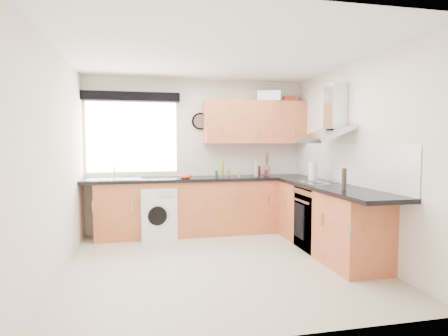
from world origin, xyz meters
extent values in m
plane|color=beige|center=(0.00, 0.00, 0.00)|extent=(3.60, 3.60, 0.00)
cube|color=white|center=(0.00, 0.00, 2.50)|extent=(3.60, 3.60, 0.02)
cube|color=silver|center=(0.00, 1.80, 1.25)|extent=(3.60, 0.02, 2.50)
cube|color=silver|center=(0.00, -1.80, 1.25)|extent=(3.60, 0.02, 2.50)
cube|color=silver|center=(-1.80, 0.00, 1.25)|extent=(0.02, 3.60, 2.50)
cube|color=silver|center=(1.80, 0.00, 1.25)|extent=(0.02, 3.60, 2.50)
cube|color=white|center=(-1.05, 1.79, 1.55)|extent=(1.40, 0.02, 1.10)
cube|color=black|center=(-1.05, 1.70, 2.18)|extent=(1.50, 0.18, 0.14)
cube|color=white|center=(1.79, 0.30, 1.18)|extent=(0.01, 3.00, 0.54)
cube|color=#AF5530|center=(-0.10, 1.51, 0.43)|extent=(3.00, 0.58, 0.86)
cube|color=#AF5530|center=(1.50, 1.50, 0.43)|extent=(0.60, 0.60, 0.86)
cube|color=#AF5530|center=(1.51, 0.15, 0.43)|extent=(0.58, 2.10, 0.86)
cube|color=black|center=(0.00, 1.50, 0.89)|extent=(3.60, 0.62, 0.05)
cube|color=black|center=(1.50, 0.00, 0.89)|extent=(0.62, 2.42, 0.05)
cube|color=black|center=(1.50, 0.30, 0.42)|extent=(0.56, 0.58, 0.85)
cube|color=#B2BFC5|center=(1.50, 0.30, 0.92)|extent=(0.52, 0.52, 0.01)
cube|color=#AF5530|center=(0.95, 1.62, 1.80)|extent=(1.70, 0.35, 0.70)
cube|color=white|center=(-0.69, 1.40, 0.39)|extent=(0.59, 0.58, 0.78)
cylinder|color=black|center=(0.05, 1.76, 1.81)|extent=(0.28, 0.04, 0.28)
cube|color=white|center=(1.17, 1.59, 2.23)|extent=(0.45, 0.38, 0.16)
cube|color=#C2492B|center=(1.60, 1.72, 2.20)|extent=(0.27, 0.24, 0.11)
cylinder|color=slate|center=(1.15, 1.60, 0.99)|extent=(0.12, 0.12, 0.16)
cylinder|color=white|center=(1.53, 0.66, 1.04)|extent=(0.15, 0.15, 0.27)
cylinder|color=#163E1A|center=(0.25, 1.43, 0.96)|extent=(0.05, 0.05, 0.11)
cylinder|color=olive|center=(0.35, 1.49, 1.04)|extent=(0.06, 0.06, 0.26)
cylinder|color=#4F1012|center=(1.05, 1.70, 0.99)|extent=(0.04, 0.04, 0.16)
cylinder|color=#9D9286|center=(0.93, 1.48, 1.04)|extent=(0.06, 0.06, 0.26)
cylinder|color=#9E9036|center=(0.61, 1.35, 0.96)|extent=(0.04, 0.04, 0.10)
cylinder|color=olive|center=(0.48, 1.61, 0.96)|extent=(0.06, 0.06, 0.09)
cylinder|color=maroon|center=(1.10, 1.50, 0.96)|extent=(0.05, 0.05, 0.10)
cylinder|color=#30241B|center=(1.42, -0.42, 1.04)|extent=(0.06, 0.06, 0.26)
camera|label=1|loc=(-0.88, -4.38, 1.47)|focal=30.00mm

